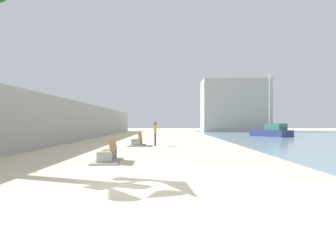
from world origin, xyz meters
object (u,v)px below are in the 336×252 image
bench_near (108,157)px  bench_far (138,143)px  boat_outer (272,131)px  person_walking (156,132)px

bench_near → bench_far: size_ratio=1.01×
bench_near → boat_outer: (14.83, 21.87, 0.40)m
bench_near → bench_far: same height
bench_near → person_walking: size_ratio=1.24×
boat_outer → person_walking: bearing=-134.8°
bench_far → boat_outer: bearing=42.6°
bench_near → person_walking: 8.75m
bench_far → boat_outer: size_ratio=0.29×
bench_far → boat_outer: boat_outer is taller
bench_near → bench_far: bearing=87.8°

